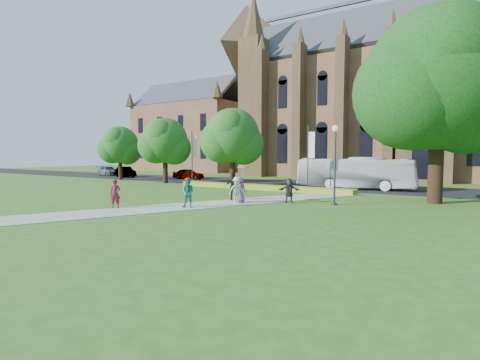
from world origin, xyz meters
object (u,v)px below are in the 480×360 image
Objects in this scene: large_tree at (439,79)px; car_1 at (125,172)px; streetlamp at (335,155)px; car_2 at (108,171)px; pedestrian_0 at (115,194)px; car_0 at (188,174)px; tour_coach at (355,173)px.

car_1 is at bearing 169.02° from large_tree.
car_1 is (-35.16, 12.39, -2.53)m from streetlamp.
large_tree is 2.71× the size of car_2.
car_0 is at bearing 80.68° from pedestrian_0.
pedestrian_0 is at bearing -113.22° from car_2.
car_1 is at bearing 83.14° from car_0.
streetlamp reaches higher than car_2.
large_tree reaches higher than tour_coach.
car_0 is (-24.59, 13.96, -2.57)m from streetlamp.
pedestrian_0 is at bearing -140.25° from streetlamp.
car_2 reaches higher than car_0.
car_2 is at bearing 82.52° from tour_coach.
car_1 is (-10.57, -1.58, 0.05)m from car_0.
car_0 is 10.69m from car_1.
car_1 is at bearing 160.59° from streetlamp.
streetlamp reaches higher than car_0.
car_1 is 0.93× the size of car_2.
tour_coach is 2.41× the size of car_1.
pedestrian_0 is at bearing 152.65° from tour_coach.
pedestrian_0 is (13.82, -22.92, 0.20)m from car_0.
streetlamp is at bearing -134.93° from car_0.
streetlamp is at bearing -0.66° from pedestrian_0.
car_2 is (-38.88, 1.80, -0.82)m from tour_coach.
streetlamp reaches higher than tour_coach.
tour_coach is at bearing -78.75° from car_2.
car_0 is at bearing -75.76° from car_2.
car_1 is at bearing -90.49° from car_2.
large_tree reaches higher than car_0.
large_tree is 47.98m from car_2.
large_tree is 1.20× the size of tour_coach.
streetlamp is 43.30m from car_2.
tour_coach is (-2.05, 12.07, -1.75)m from streetlamp.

